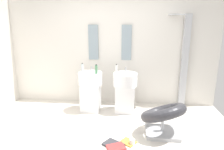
# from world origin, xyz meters

# --- Properties ---
(ground_plane) EXTENTS (4.80, 3.60, 0.04)m
(ground_plane) POSITION_xyz_m (0.00, 0.00, -0.02)
(ground_plane) COLOR silver
(rear_partition) EXTENTS (4.80, 0.10, 2.60)m
(rear_partition) POSITION_xyz_m (0.00, 1.65, 1.30)
(rear_partition) COLOR silver
(rear_partition) RESTS_ON ground_plane
(pedestal_sink_left) EXTENTS (0.51, 0.51, 0.94)m
(pedestal_sink_left) POSITION_xyz_m (-0.37, 1.13, 0.47)
(pedestal_sink_left) COLOR white
(pedestal_sink_left) RESTS_ON ground_plane
(pedestal_sink_right) EXTENTS (0.51, 0.51, 0.94)m
(pedestal_sink_right) POSITION_xyz_m (0.37, 1.13, 0.47)
(pedestal_sink_right) COLOR white
(pedestal_sink_right) RESTS_ON ground_plane
(vanity_mirror_left) EXTENTS (0.22, 0.03, 0.78)m
(vanity_mirror_left) POSITION_xyz_m (-0.37, 1.58, 1.43)
(vanity_mirror_left) COLOR #8C9EA8
(vanity_mirror_right) EXTENTS (0.22, 0.03, 0.78)m
(vanity_mirror_right) POSITION_xyz_m (0.37, 1.58, 1.43)
(vanity_mirror_right) COLOR #8C9EA8
(shower_column) EXTENTS (0.49, 0.24, 2.05)m
(shower_column) POSITION_xyz_m (1.63, 1.53, 1.08)
(shower_column) COLOR #B7BABF
(shower_column) RESTS_ON ground_plane
(lounge_chair) EXTENTS (1.10, 1.10, 0.65)m
(lounge_chair) POSITION_xyz_m (1.05, 0.22, 0.35)
(lounge_chair) COLOR #B7BABF
(lounge_chair) RESTS_ON ground_plane
(area_rug) EXTENTS (0.91, 0.70, 0.01)m
(area_rug) POSITION_xyz_m (0.38, -0.21, 0.01)
(area_rug) COLOR white
(area_rug) RESTS_ON ground_plane
(magazine_charcoal) EXTENTS (0.37, 0.35, 0.03)m
(magazine_charcoal) POSITION_xyz_m (0.24, -0.22, 0.03)
(magazine_charcoal) COLOR #38383D
(magazine_charcoal) RESTS_ON area_rug
(magazine_red) EXTENTS (0.33, 0.30, 0.03)m
(magazine_red) POSITION_xyz_m (0.29, -0.29, 0.03)
(magazine_red) COLOR #B73838
(magazine_red) RESTS_ON area_rug
(magazine_ochre) EXTENTS (0.29, 0.28, 0.02)m
(magazine_ochre) POSITION_xyz_m (0.48, -0.12, 0.02)
(magazine_ochre) COLOR gold
(magazine_ochre) RESTS_ON area_rug
(coffee_mug) EXTENTS (0.09, 0.09, 0.09)m
(coffee_mug) POSITION_xyz_m (0.54, -0.16, 0.06)
(coffee_mug) COLOR white
(coffee_mug) RESTS_ON area_rug
(soap_bottle_green) EXTENTS (0.06, 0.06, 0.20)m
(soap_bottle_green) POSITION_xyz_m (-0.22, 1.04, 0.93)
(soap_bottle_green) COLOR #59996B
(soap_bottle_green) RESTS_ON pedestal_sink_left
(soap_bottle_white) EXTENTS (0.04, 0.04, 0.19)m
(soap_bottle_white) POSITION_xyz_m (0.19, 1.13, 0.93)
(soap_bottle_white) COLOR white
(soap_bottle_white) RESTS_ON pedestal_sink_right
(soap_bottle_clear) EXTENTS (0.05, 0.05, 0.20)m
(soap_bottle_clear) POSITION_xyz_m (-0.54, 1.13, 0.94)
(soap_bottle_clear) COLOR silver
(soap_bottle_clear) RESTS_ON pedestal_sink_left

